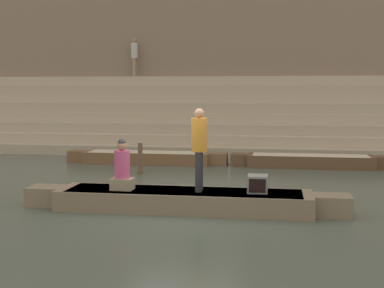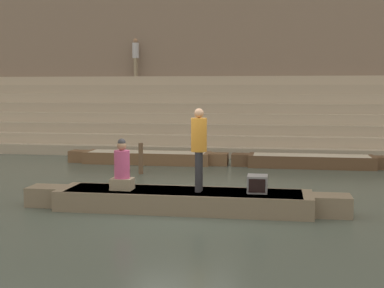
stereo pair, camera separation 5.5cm
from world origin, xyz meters
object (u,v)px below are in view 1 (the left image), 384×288
object	(u,v)px
person_standing	(199,144)
moored_boat_shore	(147,157)
moored_boat_distant	(310,161)
tv_set	(258,184)
person_on_steps	(134,54)
rowboat_main	(183,200)
person_rowing	(122,169)
mooring_post	(140,159)

from	to	relation	value
person_standing	moored_boat_shore	world-z (taller)	person_standing
person_standing	moored_boat_distant	world-z (taller)	person_standing
moored_boat_shore	moored_boat_distant	xyz separation A→B (m)	(5.68, -0.01, -0.00)
tv_set	moored_boat_shore	bearing A→B (deg)	119.71
tv_set	person_on_steps	size ratio (longest dim) A/B	0.27
rowboat_main	person_rowing	bearing A→B (deg)	-174.27
rowboat_main	moored_boat_distant	xyz separation A→B (m)	(3.12, 7.00, -0.01)
moored_boat_shore	mooring_post	bearing A→B (deg)	-83.22
moored_boat_distant	person_on_steps	size ratio (longest dim) A/B	3.01
tv_set	moored_boat_distant	bearing A→B (deg)	76.48
person_standing	mooring_post	size ratio (longest dim) A/B	1.86
person_on_steps	person_standing	bearing A→B (deg)	-93.41
mooring_post	person_on_steps	bearing A→B (deg)	106.08
moored_boat_shore	moored_boat_distant	world-z (taller)	same
moored_boat_distant	person_on_steps	xyz separation A→B (m)	(-7.80, 6.34, 4.03)
moored_boat_shore	mooring_post	distance (m)	2.34
rowboat_main	tv_set	bearing A→B (deg)	3.52
tv_set	moored_boat_shore	size ratio (longest dim) A/B	0.08
tv_set	mooring_post	size ratio (longest dim) A/B	0.50
person_rowing	tv_set	distance (m)	2.97
tv_set	person_on_steps	distance (m)	15.14
person_standing	moored_boat_distant	size ratio (longest dim) A/B	0.34
person_standing	person_rowing	world-z (taller)	person_standing
rowboat_main	person_rowing	world-z (taller)	person_rowing
moored_boat_distant	mooring_post	world-z (taller)	mooring_post
tv_set	moored_boat_shore	world-z (taller)	tv_set
person_standing	tv_set	bearing A→B (deg)	19.73
person_rowing	moored_boat_shore	size ratio (longest dim) A/B	0.20
rowboat_main	person_on_steps	size ratio (longest dim) A/B	4.01
person_on_steps	moored_boat_distant	bearing A→B (deg)	-63.15
moored_boat_shore	mooring_post	size ratio (longest dim) A/B	5.93
person_rowing	moored_boat_distant	distance (m)	8.42
person_standing	mooring_post	world-z (taller)	person_standing
moored_boat_distant	mooring_post	size ratio (longest dim) A/B	5.52
person_on_steps	person_rowing	bearing A→B (deg)	-100.12
moored_boat_shore	mooring_post	xyz separation A→B (m)	(0.36, -2.30, 0.26)
person_standing	person_on_steps	size ratio (longest dim) A/B	1.01
moored_boat_distant	person_on_steps	world-z (taller)	person_on_steps
rowboat_main	person_rowing	xyz separation A→B (m)	(-1.35, -0.10, 0.66)
rowboat_main	moored_boat_shore	bearing A→B (deg)	111.59
moored_boat_shore	person_on_steps	xyz separation A→B (m)	(-2.12, 6.33, 4.03)
tv_set	moored_boat_distant	xyz separation A→B (m)	(1.51, 6.94, -0.40)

